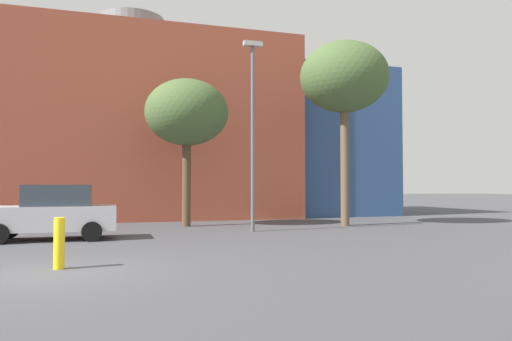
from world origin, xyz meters
name	(u,v)px	position (x,y,z in m)	size (l,w,h in m)	color
ground_plane	(51,273)	(0.00, 0.00, 0.00)	(200.00, 200.00, 0.00)	#47474C
building_backdrop	(132,135)	(2.63, 20.39, 5.16)	(32.69, 12.13, 12.67)	#9E4733
parked_car_2	(52,212)	(-0.68, 6.88, 0.95)	(4.39, 2.15, 1.90)	silver
bare_tree_0	(344,78)	(11.94, 9.36, 7.04)	(4.23, 4.23, 8.79)	brown
bare_tree_1	(187,113)	(4.69, 11.22, 5.29)	(3.90, 3.90, 6.89)	brown
bollard_yellow_0	(59,243)	(0.12, 0.45, 0.57)	(0.24, 0.24, 1.15)	yellow
street_lamp	(253,123)	(6.89, 7.80, 4.48)	(0.80, 0.24, 7.90)	#59595E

